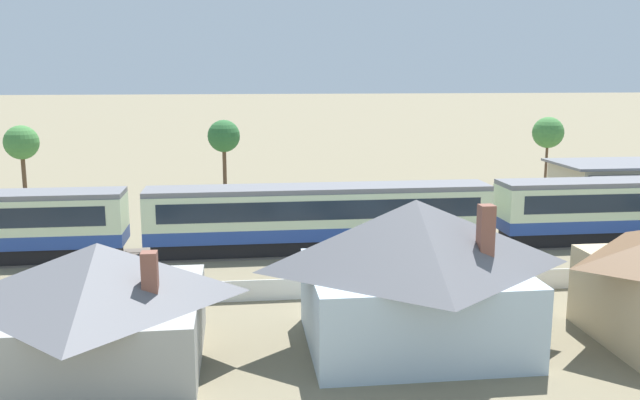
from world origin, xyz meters
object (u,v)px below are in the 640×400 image
(yard_tree_2, at_px, (21,143))
(parked_car_white, at_px, (371,271))
(passenger_train, at_px, (324,215))
(yard_tree_0, at_px, (224,137))
(yard_tree_1, at_px, (548,133))
(cottage_grey_roof, at_px, (101,301))
(cottage_grey_roof_2, at_px, (414,271))

(yard_tree_2, bearing_deg, parked_car_white, -46.63)
(passenger_train, distance_m, yard_tree_2, 31.17)
(yard_tree_0, bearing_deg, yard_tree_2, -172.32)
(parked_car_white, bearing_deg, yard_tree_2, 139.77)
(parked_car_white, relative_size, yard_tree_2, 0.66)
(yard_tree_1, bearing_deg, cottage_grey_roof, -133.82)
(parked_car_white, distance_m, yard_tree_2, 37.09)
(cottage_grey_roof, bearing_deg, yard_tree_0, 83.89)
(yard_tree_0, bearing_deg, yard_tree_1, -3.42)
(cottage_grey_roof_2, bearing_deg, yard_tree_2, 125.53)
(parked_car_white, bearing_deg, yard_tree_0, 111.93)
(passenger_train, bearing_deg, cottage_grey_roof, -124.14)
(yard_tree_0, distance_m, yard_tree_2, 17.36)
(passenger_train, relative_size, cottage_grey_roof_2, 7.22)
(passenger_train, xyz_separation_m, yard_tree_2, (-23.60, 20.19, 2.65))
(parked_car_white, xyz_separation_m, yard_tree_1, (22.50, 27.27, 4.65))
(parked_car_white, height_order, yard_tree_0, yard_tree_0)
(parked_car_white, bearing_deg, yard_tree_1, 56.87)
(cottage_grey_roof, height_order, yard_tree_0, yard_tree_0)
(parked_car_white, bearing_deg, cottage_grey_roof, -137.55)
(cottage_grey_roof_2, distance_m, yard_tree_0, 38.62)
(yard_tree_0, relative_size, yard_tree_2, 1.02)
(yard_tree_0, xyz_separation_m, yard_tree_1, (30.59, -1.83, 0.18))
(passenger_train, xyz_separation_m, yard_tree_1, (24.19, 20.68, 2.96))
(passenger_train, height_order, cottage_grey_roof, cottage_grey_roof)
(yard_tree_0, distance_m, yard_tree_1, 30.64)
(cottage_grey_roof, distance_m, parked_car_white, 15.15)
(yard_tree_0, height_order, yard_tree_1, yard_tree_1)
(passenger_train, xyz_separation_m, cottage_grey_roof_2, (1.67, -15.21, 0.87))
(cottage_grey_roof_2, bearing_deg, yard_tree_0, 102.08)
(cottage_grey_roof_2, relative_size, yard_tree_1, 1.36)
(cottage_grey_roof, distance_m, yard_tree_2, 38.05)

